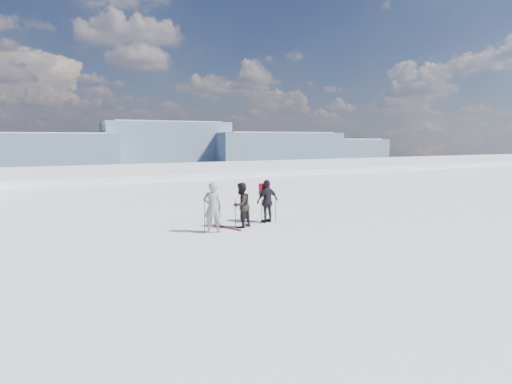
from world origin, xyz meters
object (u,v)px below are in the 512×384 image
Objects in this scene: skier_pack at (267,201)px; skis_loose at (225,227)px; skier_grey at (213,207)px; skier_dark at (241,205)px.

skier_pack is 2.19m from skis_loose.
skier_pack is at bearing -146.32° from skier_grey.
skier_grey reaches higher than skier_pack.
skis_loose is at bearing -4.68° from skier_pack.
skier_grey is 1.16× the size of skis_loose.
skis_loose is (-1.99, -0.20, -0.89)m from skier_pack.
skier_pack is at bearing 5.85° from skis_loose.
skier_dark is (1.28, 0.31, -0.06)m from skier_grey.
skier_pack reaches higher than skier_dark.
skier_pack is (2.67, 0.74, -0.05)m from skier_grey.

